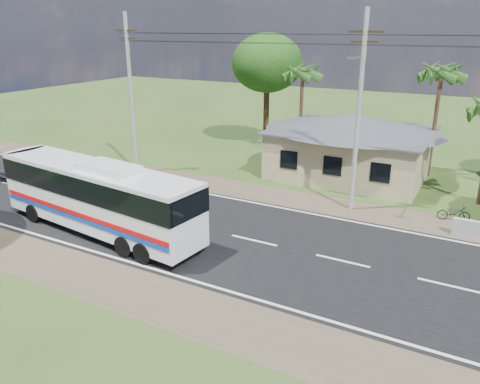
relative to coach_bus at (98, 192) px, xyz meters
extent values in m
plane|color=#2D4C1B|center=(7.40, 2.84, -2.18)|extent=(120.00, 120.00, 0.00)
cube|color=black|center=(7.40, 2.84, -2.17)|extent=(120.00, 10.00, 0.02)
cube|color=brown|center=(7.40, 9.34, -2.18)|extent=(120.00, 3.00, 0.01)
cube|color=brown|center=(7.40, -3.66, -2.18)|extent=(120.00, 3.00, 0.01)
cube|color=silver|center=(7.40, 7.54, -2.16)|extent=(120.00, 0.15, 0.01)
cube|color=silver|center=(7.40, -1.86, -2.16)|extent=(120.00, 0.15, 0.01)
cube|color=silver|center=(7.40, 2.84, -2.16)|extent=(120.00, 0.15, 0.01)
cube|color=tan|center=(8.40, 15.84, -0.58)|extent=(10.00, 8.00, 3.20)
cube|color=#4C4F54|center=(8.40, 15.84, 1.07)|extent=(10.60, 8.60, 0.10)
pyramid|color=#4C4F54|center=(8.40, 15.84, 2.22)|extent=(12.40, 10.00, 1.20)
cube|color=black|center=(5.40, 11.82, -0.48)|extent=(1.20, 0.08, 1.20)
cube|color=black|center=(8.40, 11.82, -0.48)|extent=(1.20, 0.08, 1.20)
cube|color=black|center=(11.40, 11.82, -0.48)|extent=(1.20, 0.08, 1.20)
cylinder|color=#9E9E99|center=(-5.60, 9.34, 3.32)|extent=(0.26, 0.26, 11.00)
cube|color=#332312|center=(-5.60, 9.34, 7.62)|extent=(1.80, 0.12, 0.12)
cube|color=#332312|center=(-5.60, 9.34, 7.12)|extent=(1.40, 0.10, 0.10)
cylinder|color=#9E9E99|center=(10.40, 9.34, 3.32)|extent=(0.26, 0.26, 11.00)
cube|color=#332312|center=(10.40, 9.34, 7.62)|extent=(1.80, 0.12, 0.12)
cube|color=#332312|center=(10.40, 9.34, 7.12)|extent=(1.40, 0.10, 0.10)
cylinder|color=gray|center=(10.40, 8.34, 6.42)|extent=(0.08, 2.00, 0.08)
cube|color=gray|center=(10.40, 7.34, 6.42)|extent=(0.50, 0.18, 0.12)
cylinder|color=black|center=(2.40, 9.34, 7.42)|extent=(16.00, 0.02, 0.02)
cylinder|color=#47301E|center=(13.40, 18.34, 1.57)|extent=(0.28, 0.28, 7.50)
cylinder|color=#47301E|center=(3.40, 18.84, 1.32)|extent=(0.28, 0.28, 7.00)
cylinder|color=#47301E|center=(-0.60, 20.84, 0.79)|extent=(0.50, 0.50, 5.95)
ellipsoid|color=#10360E|center=(-0.60, 20.84, 4.97)|extent=(6.00, 6.00, 4.92)
cube|color=silver|center=(-0.01, 0.00, -0.20)|extent=(12.41, 3.85, 3.05)
cube|color=black|center=(-0.01, 0.00, 0.57)|extent=(12.47, 3.92, 1.12)
cube|color=black|center=(-6.07, 0.67, 0.21)|extent=(0.38, 2.34, 1.83)
cube|color=#B60B0B|center=(-0.15, -1.28, -0.76)|extent=(11.93, 1.35, 0.22)
cube|color=#0E369B|center=(-0.15, -1.28, -1.01)|extent=(11.93, 1.35, 0.22)
cube|color=silver|center=(1.01, -0.11, 1.48)|extent=(3.21, 1.95, 0.31)
cylinder|color=black|center=(-4.18, -0.72, -1.67)|extent=(1.05, 0.46, 1.02)
cylinder|color=black|center=(-3.92, 1.61, -1.67)|extent=(1.05, 0.46, 1.02)
cylinder|color=black|center=(2.90, -1.49, -1.67)|extent=(1.05, 0.46, 1.02)
cylinder|color=black|center=(3.15, 0.83, -1.67)|extent=(1.05, 0.46, 1.02)
cylinder|color=black|center=(4.11, -1.62, -1.67)|extent=(1.05, 0.46, 1.02)
cylinder|color=black|center=(4.37, 0.70, -1.67)|extent=(1.05, 0.46, 1.02)
imported|color=black|center=(15.80, 10.37, -1.73)|extent=(1.80, 0.99, 0.89)
imported|color=#303033|center=(-11.59, 4.84, -1.46)|extent=(1.74, 4.22, 1.43)
camera|label=1|loc=(16.86, -16.00, 7.87)|focal=35.00mm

